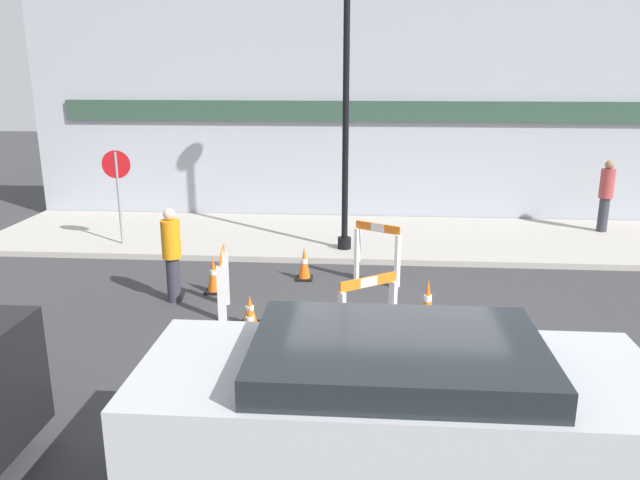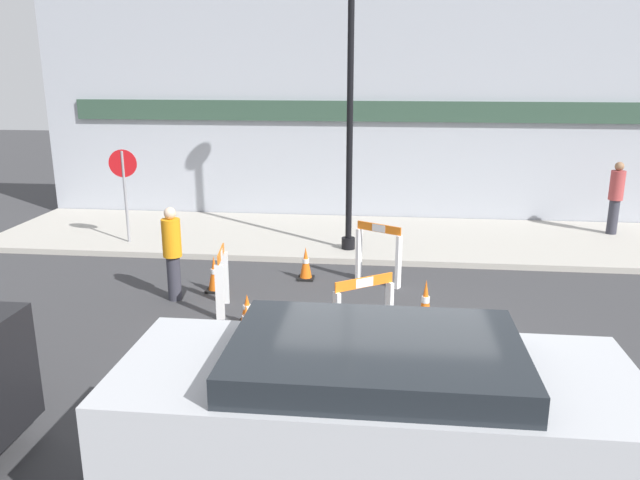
% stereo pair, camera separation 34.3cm
% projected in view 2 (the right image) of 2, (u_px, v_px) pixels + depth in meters
% --- Properties ---
extents(ground_plane, '(60.00, 60.00, 0.00)m').
position_uv_depth(ground_plane, '(384.00, 371.00, 8.22)').
color(ground_plane, '#38383A').
extents(sidewalk_slab, '(18.00, 3.79, 0.12)m').
position_uv_depth(sidewalk_slab, '(387.00, 238.00, 14.33)').
color(sidewalk_slab, '#ADA89E').
rests_on(sidewalk_slab, ground_plane).
extents(storefront_facade, '(18.00, 0.22, 5.50)m').
position_uv_depth(storefront_facade, '(391.00, 113.00, 15.49)').
color(storefront_facade, '#A3A8B2').
rests_on(storefront_facade, ground_plane).
extents(streetlamp_post, '(0.44, 0.44, 5.98)m').
position_uv_depth(streetlamp_post, '(351.00, 64.00, 12.27)').
color(streetlamp_post, black).
rests_on(streetlamp_post, sidewalk_slab).
extents(stop_sign, '(0.60, 0.10, 2.04)m').
position_uv_depth(stop_sign, '(124.00, 180.00, 13.45)').
color(stop_sign, gray).
rests_on(stop_sign, sidewalk_slab).
extents(barricade_0, '(0.24, 0.76, 1.05)m').
position_uv_depth(barricade_0, '(222.00, 279.00, 10.08)').
color(barricade_0, white).
rests_on(barricade_0, ground_plane).
extents(barricade_1, '(0.86, 0.66, 0.98)m').
position_uv_depth(barricade_1, '(364.00, 306.00, 8.98)').
color(barricade_1, white).
rests_on(barricade_1, ground_plane).
extents(barricade_2, '(0.85, 0.56, 1.14)m').
position_uv_depth(barricade_2, '(378.00, 252.00, 11.34)').
color(barricade_2, white).
rests_on(barricade_2, ground_plane).
extents(traffic_cone_0, '(0.30, 0.30, 0.74)m').
position_uv_depth(traffic_cone_0, '(425.00, 303.00, 9.57)').
color(traffic_cone_0, black).
rests_on(traffic_cone_0, ground_plane).
extents(traffic_cone_1, '(0.30, 0.30, 0.46)m').
position_uv_depth(traffic_cone_1, '(246.00, 321.00, 9.27)').
color(traffic_cone_1, black).
rests_on(traffic_cone_1, ground_plane).
extents(traffic_cone_2, '(0.30, 0.30, 0.66)m').
position_uv_depth(traffic_cone_2, '(214.00, 274.00, 11.03)').
color(traffic_cone_2, black).
rests_on(traffic_cone_2, ground_plane).
extents(traffic_cone_3, '(0.30, 0.30, 0.65)m').
position_uv_depth(traffic_cone_3, '(288.00, 335.00, 8.56)').
color(traffic_cone_3, black).
rests_on(traffic_cone_3, ground_plane).
extents(traffic_cone_4, '(0.30, 0.30, 0.63)m').
position_uv_depth(traffic_cone_4, '(306.00, 264.00, 11.67)').
color(traffic_cone_4, black).
rests_on(traffic_cone_4, ground_plane).
extents(traffic_cone_5, '(0.30, 0.30, 0.50)m').
position_uv_depth(traffic_cone_5, '(247.00, 310.00, 9.62)').
color(traffic_cone_5, black).
rests_on(traffic_cone_5, ground_plane).
extents(person_worker, '(0.32, 0.32, 1.62)m').
position_uv_depth(person_worker, '(172.00, 251.00, 10.50)').
color(person_worker, '#33333D').
rests_on(person_worker, ground_plane).
extents(person_pedestrian, '(0.37, 0.37, 1.67)m').
position_uv_depth(person_pedestrian, '(616.00, 195.00, 14.25)').
color(person_pedestrian, '#33333D').
rests_on(person_pedestrian, sidewalk_slab).
extents(parked_car_1, '(4.40, 1.94, 1.68)m').
position_uv_depth(parked_car_1, '(374.00, 418.00, 5.36)').
color(parked_car_1, '#B7BABF').
rests_on(parked_car_1, ground_plane).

